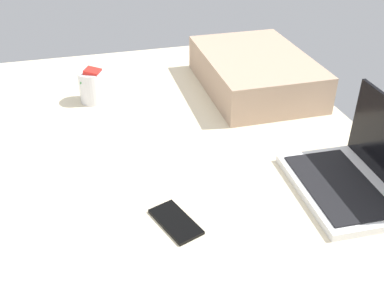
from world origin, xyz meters
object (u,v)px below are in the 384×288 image
object	(u,v)px
snack_cup	(92,86)
pillow	(255,72)
cell_phone	(176,222)
laptop	(356,175)

from	to	relation	value
snack_cup	pillow	distance (cm)	58.77
cell_phone	pillow	world-z (taller)	pillow
pillow	laptop	bearing A→B (deg)	2.29
snack_cup	pillow	world-z (taller)	pillow
laptop	snack_cup	size ratio (longest dim) A/B	2.70
snack_cup	pillow	size ratio (longest dim) A/B	0.24
pillow	snack_cup	bearing A→B (deg)	-94.55
laptop	snack_cup	world-z (taller)	laptop
laptop	cell_phone	size ratio (longest dim) A/B	2.41
snack_cup	cell_phone	bearing A→B (deg)	11.34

